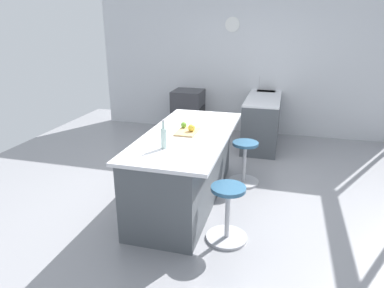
# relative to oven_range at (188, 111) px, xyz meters

# --- Properties ---
(ground_plane) EXTENTS (7.70, 7.70, 0.00)m
(ground_plane) POSITION_rel_oven_range_xyz_m (2.60, 1.00, -0.43)
(ground_plane) COLOR gray
(interior_partition_left) EXTENTS (0.15, 5.92, 2.84)m
(interior_partition_left) POSITION_rel_oven_range_xyz_m (-0.35, 1.00, 0.99)
(interior_partition_left) COLOR silver
(interior_partition_left) RESTS_ON ground_plane
(sink_cabinet) EXTENTS (2.41, 0.60, 1.18)m
(sink_cabinet) POSITION_rel_oven_range_xyz_m (-0.00, 1.55, 0.02)
(sink_cabinet) COLOR #4C5156
(sink_cabinet) RESTS_ON ground_plane
(oven_range) EXTENTS (0.60, 0.61, 0.87)m
(oven_range) POSITION_rel_oven_range_xyz_m (0.00, 0.00, 0.00)
(oven_range) COLOR #38383D
(oven_range) RESTS_ON ground_plane
(kitchen_island) EXTENTS (2.23, 0.99, 0.92)m
(kitchen_island) POSITION_rel_oven_range_xyz_m (2.89, 0.77, 0.03)
(kitchen_island) COLOR #4C5156
(kitchen_island) RESTS_ON ground_plane
(stool_by_window) EXTENTS (0.44, 0.44, 0.62)m
(stool_by_window) POSITION_rel_oven_range_xyz_m (2.19, 1.45, -0.14)
(stool_by_window) COLOR #B7B7BC
(stool_by_window) RESTS_ON ground_plane
(stool_middle) EXTENTS (0.44, 0.44, 0.62)m
(stool_middle) POSITION_rel_oven_range_xyz_m (3.60, 1.45, -0.14)
(stool_middle) COLOR #B7B7BC
(stool_middle) RESTS_ON ground_plane
(cutting_board) EXTENTS (0.36, 0.24, 0.02)m
(cutting_board) POSITION_rel_oven_range_xyz_m (2.88, 0.81, 0.49)
(cutting_board) COLOR tan
(cutting_board) RESTS_ON kitchen_island
(apple_yellow) EXTENTS (0.09, 0.09, 0.09)m
(apple_yellow) POSITION_rel_oven_range_xyz_m (2.88, 0.86, 0.55)
(apple_yellow) COLOR gold
(apple_yellow) RESTS_ON cutting_board
(apple_green) EXTENTS (0.07, 0.07, 0.07)m
(apple_green) POSITION_rel_oven_range_xyz_m (2.76, 0.73, 0.54)
(apple_green) COLOR #609E2D
(apple_green) RESTS_ON cutting_board
(water_bottle) EXTENTS (0.06, 0.06, 0.31)m
(water_bottle) POSITION_rel_oven_range_xyz_m (3.47, 0.72, 0.61)
(water_bottle) COLOR silver
(water_bottle) RESTS_ON kitchen_island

